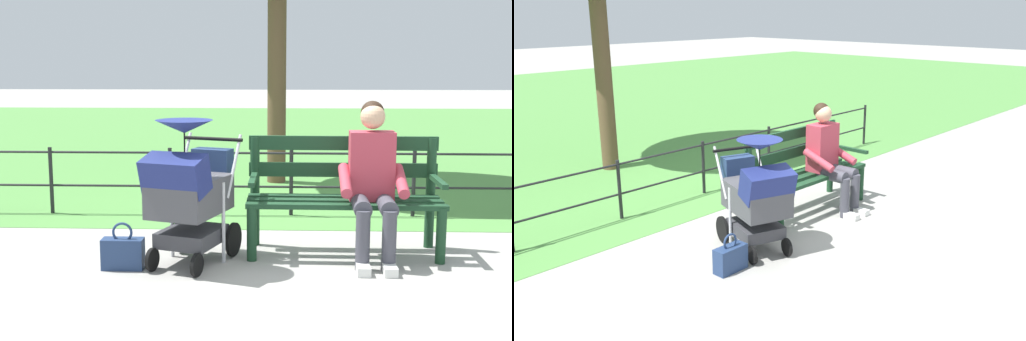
% 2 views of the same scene
% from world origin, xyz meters
% --- Properties ---
extents(ground_plane, '(60.00, 60.00, 0.00)m').
position_xyz_m(ground_plane, '(0.00, 0.00, 0.00)').
color(ground_plane, '#9E9B93').
extents(grass_lawn, '(40.00, 16.00, 0.01)m').
position_xyz_m(grass_lawn, '(0.00, -8.80, 0.00)').
color(grass_lawn, '#518E42').
rests_on(grass_lawn, ground).
extents(park_bench, '(1.61, 0.62, 0.96)m').
position_xyz_m(park_bench, '(-0.42, -0.12, 0.53)').
color(park_bench, '#193D23').
rests_on(park_bench, ground).
extents(person_on_bench, '(0.54, 0.74, 1.28)m').
position_xyz_m(person_on_bench, '(-0.63, 0.11, 0.68)').
color(person_on_bench, '#42424C').
rests_on(person_on_bench, ground).
extents(stroller, '(0.75, 0.99, 1.15)m').
position_xyz_m(stroller, '(0.81, 0.30, 0.59)').
color(stroller, black).
rests_on(stroller, ground).
extents(handbag, '(0.32, 0.14, 0.37)m').
position_xyz_m(handbag, '(1.32, 0.45, 0.13)').
color(handbag, navy).
rests_on(handbag, ground).
extents(park_fence, '(7.53, 0.04, 0.70)m').
position_xyz_m(park_fence, '(-0.27, -1.44, 0.42)').
color(park_fence, black).
rests_on(park_fence, ground).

